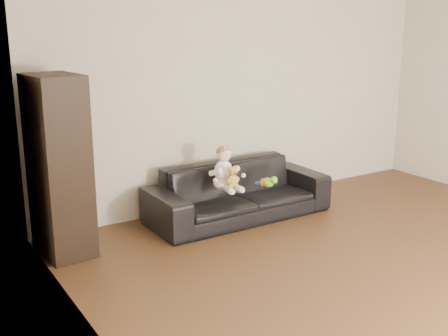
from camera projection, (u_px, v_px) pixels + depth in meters
floor at (444, 291)px, 4.36m from camera, size 5.50×5.50×0.00m
wall_back at (247, 87)px, 6.28m from camera, size 5.00×0.00×5.00m
wall_left at (140, 176)px, 2.74m from camera, size 0.00×5.50×5.50m
sofa at (238, 191)px, 5.90m from camera, size 1.95×0.78×0.57m
cabinet at (59, 167)px, 4.85m from camera, size 0.46×0.59×1.60m
shelf_item at (58, 126)px, 4.77m from camera, size 0.21×0.27×0.28m
baby at (225, 171)px, 5.62m from camera, size 0.30×0.37×0.44m
teddy_bear at (233, 177)px, 5.53m from camera, size 0.14×0.14×0.22m
toy_green at (268, 182)px, 5.74m from camera, size 0.16×0.18×0.10m
toy_rattle at (263, 183)px, 5.76m from camera, size 0.08×0.08×0.07m
toy_blue_disc at (259, 183)px, 5.87m from camera, size 0.11×0.11×0.01m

